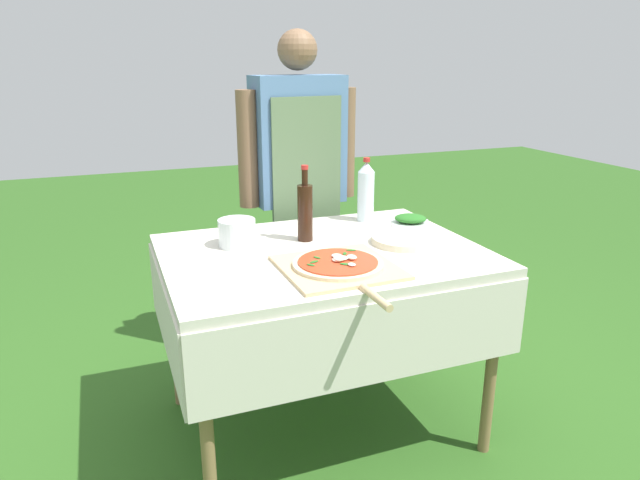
% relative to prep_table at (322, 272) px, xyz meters
% --- Properties ---
extents(ground_plane, '(12.00, 12.00, 0.00)m').
position_rel_prep_table_xyz_m(ground_plane, '(0.00, 0.00, -0.67)').
color(ground_plane, '#2D5B1E').
extents(prep_table, '(1.18, 0.88, 0.76)m').
position_rel_prep_table_xyz_m(prep_table, '(0.00, 0.00, 0.00)').
color(prep_table, beige).
rests_on(prep_table, ground).
extents(person_cook, '(0.59, 0.22, 1.56)m').
position_rel_prep_table_xyz_m(person_cook, '(0.13, 0.65, 0.25)').
color(person_cook, '#4C4C51').
rests_on(person_cook, ground).
extents(pizza_on_peel, '(0.38, 0.55, 0.05)m').
position_rel_prep_table_xyz_m(pizza_on_peel, '(-0.02, -0.21, 0.10)').
color(pizza_on_peel, '#D1B27F').
rests_on(pizza_on_peel, prep_table).
extents(oil_bottle, '(0.06, 0.06, 0.30)m').
position_rel_prep_table_xyz_m(oil_bottle, '(-0.02, 0.14, 0.20)').
color(oil_bottle, black).
rests_on(oil_bottle, prep_table).
extents(water_bottle, '(0.07, 0.07, 0.28)m').
position_rel_prep_table_xyz_m(water_bottle, '(0.32, 0.31, 0.22)').
color(water_bottle, silver).
rests_on(water_bottle, prep_table).
extents(herb_container, '(0.20, 0.18, 0.04)m').
position_rel_prep_table_xyz_m(herb_container, '(0.48, 0.19, 0.11)').
color(herb_container, silver).
rests_on(herb_container, prep_table).
extents(mixing_tub, '(0.14, 0.14, 0.10)m').
position_rel_prep_table_xyz_m(mixing_tub, '(-0.28, 0.16, 0.14)').
color(mixing_tub, silver).
rests_on(mixing_tub, prep_table).
extents(plate_stack, '(0.26, 0.26, 0.02)m').
position_rel_prep_table_xyz_m(plate_stack, '(0.33, -0.03, 0.10)').
color(plate_stack, beige).
rests_on(plate_stack, prep_table).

